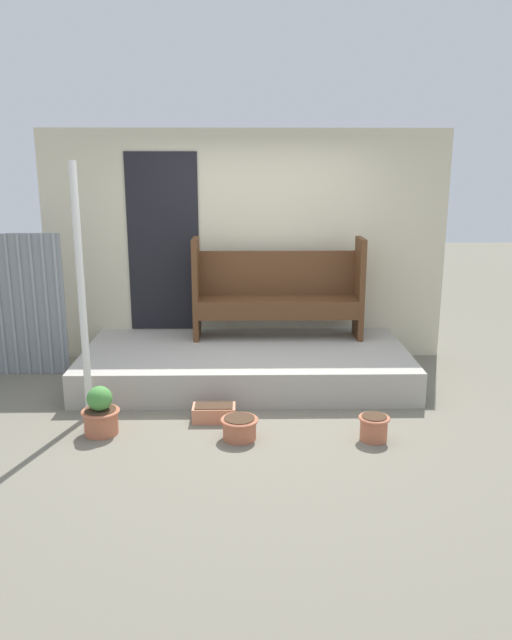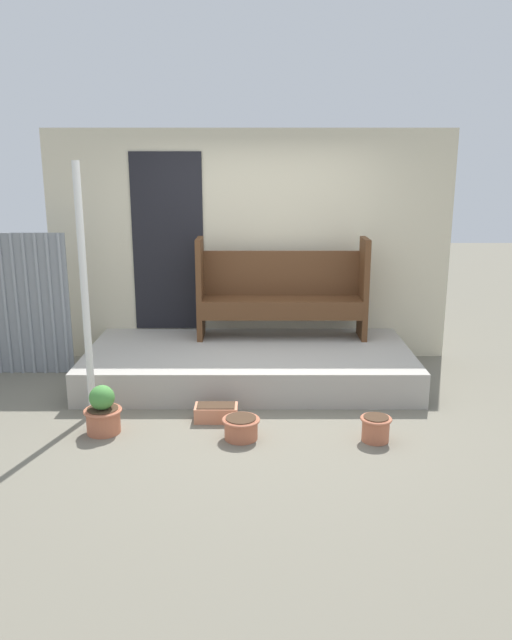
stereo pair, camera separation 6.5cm
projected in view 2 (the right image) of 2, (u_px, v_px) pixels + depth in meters
The scene contains 9 objects.
ground_plane at pixel (255, 410), 5.82m from camera, with size 24.00×24.00×0.00m, color #706B5B.
porch_slab at pixel (246, 364), 6.57m from camera, with size 3.36×1.63×0.34m.
house_wall at pixel (243, 247), 7.10m from camera, with size 4.56×0.08×2.60m.
support_post at pixel (82, 294), 5.42m from camera, with size 0.07×0.07×2.26m.
bench at pixel (279, 288), 6.85m from camera, with size 1.85×0.40×1.11m.
flower_pot_left at pixel (100, 413), 5.28m from camera, with size 0.33×0.33×0.42m.
flower_pot_middle at pixel (238, 427), 5.19m from camera, with size 0.32×0.32×0.19m.
flower_pot_right at pixel (373, 427), 5.16m from camera, with size 0.26×0.26×0.21m.
planter_box_rect at pixel (213, 413), 5.56m from camera, with size 0.38×0.21×0.15m.
Camera 2 is at (-0.02, -5.42, 2.27)m, focal length 35.00 mm.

